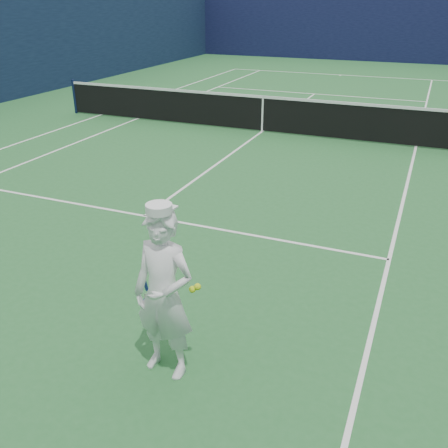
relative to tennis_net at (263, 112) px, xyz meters
name	(u,v)px	position (x,y,z in m)	size (l,w,h in m)	color
ground	(262,132)	(0.00, 0.00, -0.55)	(80.00, 80.00, 0.00)	#26642F
court_markings	(262,132)	(0.00, 0.00, -0.55)	(11.03, 23.83, 0.01)	white
windscreen_fence	(264,58)	(0.00, 0.00, 1.45)	(20.12, 36.12, 4.00)	#0F1237
tennis_net	(263,112)	(0.00, 0.00, 0.00)	(12.88, 0.09, 1.07)	#141E4C
tennis_player	(164,295)	(2.25, -9.69, 0.34)	(0.76, 0.52, 1.84)	white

